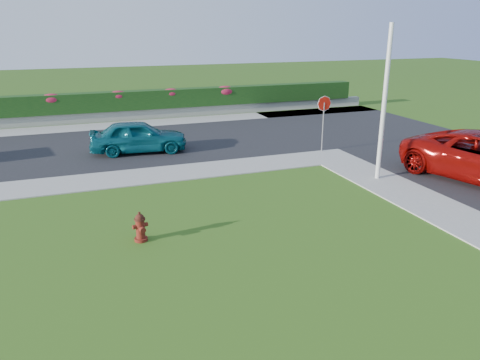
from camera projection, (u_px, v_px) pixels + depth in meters
name	position (u px, v px, depth m)	size (l,w,h in m)	color
ground	(260.00, 295.00, 9.78)	(120.00, 120.00, 0.00)	black
street_far	(34.00, 153.00, 20.61)	(26.00, 8.00, 0.04)	black
curb_corner	(330.00, 157.00, 20.09)	(2.00, 2.00, 0.04)	gray
sidewalk_beyond	(115.00, 125.00, 26.38)	(34.00, 2.00, 0.04)	gray
retaining_wall	(112.00, 116.00, 27.62)	(34.00, 0.40, 0.60)	gray
hedge	(110.00, 101.00, 27.45)	(32.00, 0.90, 1.10)	black
fire_hydrant	(140.00, 227.00, 12.16)	(0.42, 0.40, 0.81)	#4A0C0B
sedan_teal	(138.00, 136.00, 20.55)	(1.68, 4.17, 1.42)	#0C515E
utility_pole	(384.00, 105.00, 16.37)	(0.16, 0.16, 5.48)	silver
stop_sign	(324.00, 111.00, 20.38)	(0.68, 0.06, 2.50)	slate
flower_clump_c	(51.00, 99.00, 26.22)	(1.24, 0.80, 0.62)	#B21E38
flower_clump_d	(118.00, 96.00, 27.42)	(1.17, 0.75, 0.58)	#B21E38
flower_clump_e	(171.00, 93.00, 28.45)	(1.17, 0.75, 0.59)	#B21E38
flower_clump_f	(225.00, 91.00, 29.59)	(1.32, 0.85, 0.66)	#B21E38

